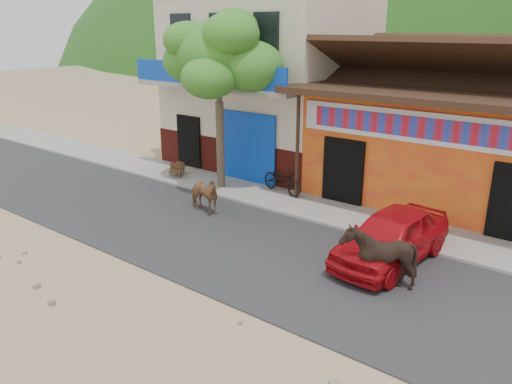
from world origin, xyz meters
TOP-DOWN VIEW (x-y plane):
  - ground at (0.00, 0.00)m, footprint 120.00×120.00m
  - road at (0.00, 2.50)m, footprint 60.00×5.00m
  - sidewalk at (0.00, 6.00)m, footprint 60.00×2.00m
  - dance_club at (2.00, 10.00)m, footprint 8.00×6.00m
  - cafe_building at (-5.50, 10.00)m, footprint 7.00×6.00m
  - tree at (-4.60, 5.80)m, footprint 3.00×3.00m
  - cow_tan at (-3.44, 3.64)m, footprint 1.44×0.76m
  - cow_dark at (2.85, 2.56)m, footprint 1.48×1.35m
  - red_car at (2.55, 3.98)m, footprint 1.92×3.99m
  - scooter at (-2.45, 6.51)m, footprint 1.88×1.00m
  - cafe_chair_left at (-6.92, 5.89)m, footprint 0.41×0.41m
  - cafe_chair_right at (-6.72, 5.59)m, footprint 0.62×0.62m

SIDE VIEW (x-z plane):
  - ground at x=0.00m, z-range 0.00..0.00m
  - road at x=0.00m, z-range 0.00..0.04m
  - sidewalk at x=0.00m, z-range 0.00..0.12m
  - cafe_chair_left at x=-6.92m, z-range 0.12..0.98m
  - scooter at x=-2.45m, z-range 0.12..1.06m
  - cafe_chair_right at x=-6.72m, z-range 0.12..1.07m
  - cow_tan at x=-3.44m, z-range 0.04..1.21m
  - red_car at x=2.55m, z-range 0.04..1.35m
  - cow_dark at x=2.85m, z-range 0.04..1.53m
  - dance_club at x=2.00m, z-range 0.00..3.60m
  - tree at x=-4.60m, z-range 0.12..6.12m
  - cafe_building at x=-5.50m, z-range 0.00..7.00m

